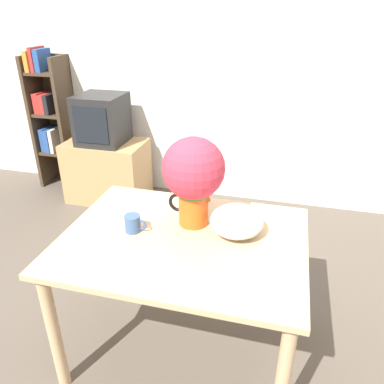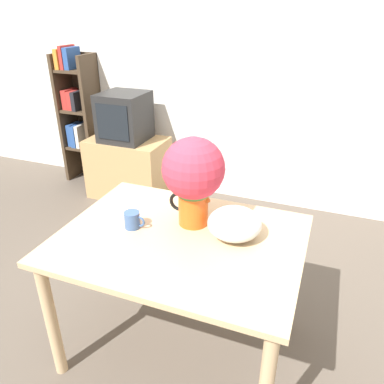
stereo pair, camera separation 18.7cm
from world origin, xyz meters
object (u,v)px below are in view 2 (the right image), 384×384
at_px(flower_vase, 193,175).
at_px(tv_set, 125,117).
at_px(coffee_mug, 133,220).
at_px(white_bowl, 234,223).

xyz_separation_m(flower_vase, tv_set, (-1.24, 1.43, -0.19)).
height_order(coffee_mug, white_bowl, white_bowl).
distance_m(flower_vase, white_bowl, 0.31).
height_order(coffee_mug, tv_set, tv_set).
relative_size(flower_vase, tv_set, 1.04).
bearing_deg(flower_vase, white_bowl, -11.00).
relative_size(coffee_mug, tv_set, 0.25).
xyz_separation_m(coffee_mug, tv_set, (-0.97, 1.58, 0.04)).
bearing_deg(tv_set, flower_vase, -49.07).
relative_size(white_bowl, tv_set, 0.59).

